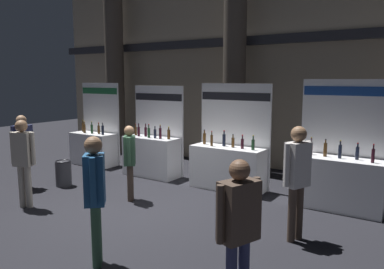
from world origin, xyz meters
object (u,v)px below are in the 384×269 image
Objects in this scene: visitor_0 at (23,145)px; exhibitor_booth_1 at (152,153)px; visitor_1 at (95,190)px; visitor_7 at (239,221)px; visitor_3 at (130,157)px; visitor_6 at (297,173)px; exhibitor_booth_2 at (228,163)px; exhibitor_booth_3 at (340,178)px; visitor_5 at (23,156)px; trash_bin at (63,173)px; exhibitor_booth_0 at (94,145)px.

exhibitor_booth_1 is at bearing -22.80° from visitor_0.
visitor_1 reaches higher than visitor_7.
visitor_6 is (3.55, -0.06, 0.18)m from visitor_3.
exhibitor_booth_1 is 1.49× the size of visitor_3.
visitor_0 is 1.08× the size of visitor_3.
visitor_6 is (4.49, -1.91, 0.48)m from exhibitor_booth_1.
exhibitor_booth_2 reaches higher than visitor_7.
exhibitor_booth_3 reaches higher than visitor_1.
exhibitor_booth_1 reaches higher than visitor_6.
visitor_1 is at bearing -86.61° from exhibitor_booth_2.
exhibitor_booth_3 is 6.21m from visitor_5.
visitor_1 reaches higher than trash_bin.
visitor_3 is 0.90× the size of visitor_5.
visitor_1 is at bearing -99.46° from visitor_0.
visitor_7 reaches higher than trash_bin.
visitor_0 is (-0.61, -0.61, 0.70)m from trash_bin.
visitor_0 is 1.00× the size of visitor_7.
visitor_0 is 0.94× the size of visitor_6.
exhibitor_booth_3 reaches higher than visitor_3.
visitor_5 is at bearing -77.72° from visitor_7.
visitor_3 is at bearing -124.66° from exhibitor_booth_2.
exhibitor_booth_0 is 6.99m from exhibitor_booth_3.
exhibitor_booth_0 reaches higher than visitor_6.
exhibitor_booth_1 is 0.93× the size of exhibitor_booth_3.
exhibitor_booth_2 is 4.27m from visitor_1.
trash_bin is (-3.39, -1.98, -0.30)m from exhibitor_booth_2.
exhibitor_booth_0 is at bearing 179.70° from exhibitor_booth_3.
exhibitor_booth_3 is at bearing 110.13° from visitor_1.
exhibitor_booth_2 is at bearing 27.57° from visitor_5.
visitor_5 reaches higher than trash_bin.
visitor_6 is at bearing -72.40° from visitor_0.
exhibitor_booth_2 reaches higher than visitor_5.
exhibitor_booth_1 is (2.27, -0.06, 0.02)m from exhibitor_booth_0.
visitor_7 is at bearing -31.72° from visitor_5.
exhibitor_booth_0 is 2.31m from trash_bin.
visitor_1 is 2.08m from visitor_7.
visitor_3 is (2.69, 0.70, -0.09)m from visitor_0.
visitor_0 is (-1.76, -2.55, 0.40)m from exhibitor_booth_1.
visitor_7 is (2.33, -4.11, 0.42)m from exhibitor_booth_2.
exhibitor_booth_3 is 4.12m from visitor_7.
exhibitor_booth_1 is 1.38× the size of visitor_0.
visitor_3 is at bearing -153.59° from exhibitor_booth_3.
visitor_7 is (3.64, -2.22, 0.11)m from visitor_3.
trash_bin is 5.69m from visitor_6.
exhibitor_booth_2 is 3.93m from trash_bin.
exhibitor_booth_1 is 3.12m from visitor_0.
exhibitor_booth_0 is 6.41m from visitor_1.
visitor_3 reaches higher than trash_bin.
visitor_0 is (0.52, -2.61, 0.42)m from exhibitor_booth_0.
visitor_1 reaches higher than visitor_0.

